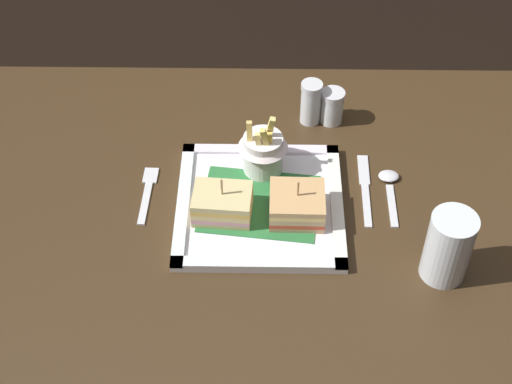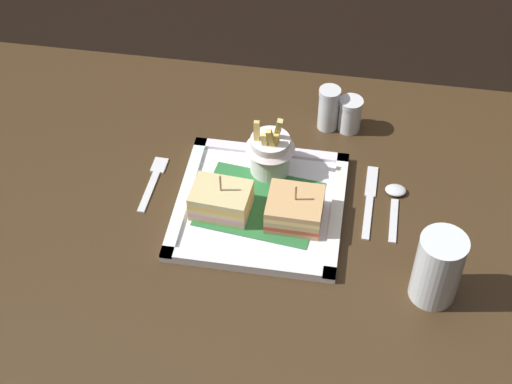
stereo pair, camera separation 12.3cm
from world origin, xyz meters
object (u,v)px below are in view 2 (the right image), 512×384
object	(u,v)px
fries_cup	(270,149)
water_glass	(437,271)
square_plate	(260,205)
sandwich_half_right	(295,209)
sandwich_half_left	(221,200)
knife	(370,198)
dining_table	(252,269)
pepper_shaker	(350,116)
spoon	(395,198)
fork	(153,180)
salt_shaker	(328,111)

from	to	relation	value
fries_cup	water_glass	size ratio (longest dim) A/B	0.97
square_plate	fries_cup	size ratio (longest dim) A/B	2.33
sandwich_half_right	fries_cup	world-z (taller)	fries_cup
sandwich_half_left	sandwich_half_right	bearing A→B (deg)	0.00
sandwich_half_right	fries_cup	xyz separation A→B (m)	(-0.05, 0.10, 0.03)
sandwich_half_left	knife	xyz separation A→B (m)	(0.24, 0.07, -0.03)
sandwich_half_right	water_glass	distance (m)	0.24
sandwich_half_left	sandwich_half_right	size ratio (longest dim) A/B	1.10
dining_table	pepper_shaker	bearing A→B (deg)	57.81
spoon	fork	bearing A→B (deg)	-177.12
sandwich_half_left	spoon	distance (m)	0.29
spoon	pepper_shaker	size ratio (longest dim) A/B	1.90
square_plate	water_glass	size ratio (longest dim) A/B	2.26
square_plate	salt_shaker	distance (m)	0.24
fries_cup	pepper_shaker	xyz separation A→B (m)	(0.12, 0.14, -0.03)
spoon	dining_table	bearing A→B (deg)	-165.63
fork	spoon	size ratio (longest dim) A/B	1.03
sandwich_half_left	fries_cup	world-z (taller)	fries_cup
sandwich_half_right	spoon	bearing A→B (deg)	25.98
dining_table	knife	size ratio (longest dim) A/B	8.14
sandwich_half_left	knife	bearing A→B (deg)	17.14
sandwich_half_left	pepper_shaker	xyz separation A→B (m)	(0.19, 0.24, -0.00)
salt_shaker	pepper_shaker	bearing A→B (deg)	0.00
sandwich_half_right	pepper_shaker	world-z (taller)	sandwich_half_right
square_plate	sandwich_half_right	xyz separation A→B (m)	(0.06, -0.02, 0.03)
salt_shaker	fork	bearing A→B (deg)	-146.36
dining_table	square_plate	bearing A→B (deg)	22.66
square_plate	knife	size ratio (longest dim) A/B	1.63
sandwich_half_left	spoon	size ratio (longest dim) A/B	0.78
dining_table	square_plate	size ratio (longest dim) A/B	4.99
fork	salt_shaker	size ratio (longest dim) A/B	1.53
sandwich_half_right	knife	distance (m)	0.14
sandwich_half_right	pepper_shaker	size ratio (longest dim) A/B	1.34
salt_shaker	pepper_shaker	size ratio (longest dim) A/B	1.28
sandwich_half_left	water_glass	distance (m)	0.35
spoon	salt_shaker	bearing A→B (deg)	128.01
fries_cup	dining_table	bearing A→B (deg)	-101.10
sandwich_half_right	salt_shaker	xyz separation A→B (m)	(0.03, 0.24, 0.00)
water_glass	fries_cup	bearing A→B (deg)	142.73
fries_cup	fork	world-z (taller)	fries_cup
fries_cup	pepper_shaker	size ratio (longest dim) A/B	1.76
sandwich_half_left	water_glass	world-z (taller)	water_glass
pepper_shaker	knife	bearing A→B (deg)	-74.05
knife	sandwich_half_right	bearing A→B (deg)	-148.18
water_glass	fork	size ratio (longest dim) A/B	0.93
fries_cup	salt_shaker	world-z (taller)	fries_cup
square_plate	water_glass	distance (m)	0.31
sandwich_half_right	spoon	world-z (taller)	sandwich_half_right
knife	spoon	world-z (taller)	spoon
square_plate	dining_table	bearing A→B (deg)	-157.34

